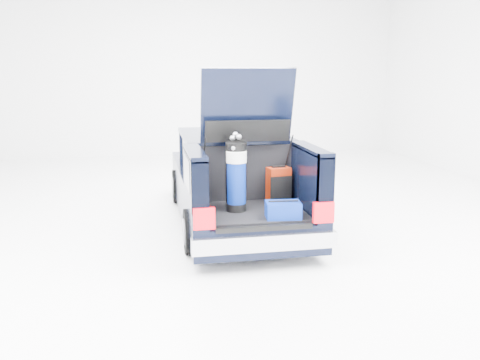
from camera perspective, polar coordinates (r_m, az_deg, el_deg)
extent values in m
plane|color=white|center=(8.37, -0.63, -4.70)|extent=(14.00, 14.00, 0.00)
cube|color=black|center=(8.86, -1.36, -0.40)|extent=(1.75, 3.00, 0.70)
cube|color=black|center=(10.40, -2.74, 0.90)|extent=(1.70, 0.30, 0.50)
cube|color=#A8A8AF|center=(10.55, -2.84, 0.68)|extent=(1.72, 0.10, 0.22)
cube|color=black|center=(8.26, -0.83, 3.06)|extent=(1.55, 1.95, 0.54)
cube|color=black|center=(8.22, -0.83, 5.05)|extent=(1.62, 2.05, 0.06)
cube|color=black|center=(6.86, 1.53, -5.47)|extent=(1.75, 1.30, 0.40)
cube|color=black|center=(6.81, 1.51, -3.61)|extent=(1.32, 1.18, 0.05)
cube|color=black|center=(6.58, -5.05, -0.63)|extent=(0.20, 1.30, 0.85)
cube|color=black|center=(6.90, 7.87, -0.10)|extent=(0.20, 1.30, 0.85)
cube|color=black|center=(6.50, -5.12, 3.11)|extent=(0.20, 1.30, 0.06)
cube|color=black|center=(6.82, 7.98, 3.47)|extent=(0.20, 1.30, 0.06)
cube|color=black|center=(7.29, 0.55, 0.64)|extent=(1.36, 0.08, 0.84)
cube|color=#A8A8AF|center=(6.22, 2.85, -7.06)|extent=(1.80, 0.12, 0.20)
cube|color=red|center=(6.02, -4.06, -4.34)|extent=(0.26, 0.07, 0.26)
cube|color=red|center=(6.35, 9.36, -3.60)|extent=(0.26, 0.07, 0.26)
cube|color=black|center=(6.20, 2.79, -5.43)|extent=(1.20, 0.06, 0.06)
cube|color=black|center=(6.99, 0.83, 8.33)|extent=(1.28, 0.33, 1.03)
cube|color=black|center=(7.02, 0.77, 9.49)|extent=(0.95, 0.17, 0.54)
cylinder|color=black|center=(9.59, -6.96, -0.68)|extent=(0.20, 0.62, 0.62)
cylinder|color=slate|center=(9.59, -6.96, -0.68)|extent=(0.23, 0.36, 0.36)
cylinder|color=black|center=(9.83, 2.62, -0.30)|extent=(0.20, 0.62, 0.62)
cylinder|color=slate|center=(9.83, 2.62, -0.30)|extent=(0.23, 0.36, 0.36)
cylinder|color=black|center=(6.90, -5.44, -5.77)|extent=(0.20, 0.62, 0.62)
cylinder|color=slate|center=(6.90, -5.44, -5.77)|extent=(0.23, 0.36, 0.36)
cylinder|color=black|center=(7.22, 7.69, -5.01)|extent=(0.20, 0.62, 0.62)
cylinder|color=slate|center=(7.22, 7.69, -5.01)|extent=(0.23, 0.36, 0.36)
cube|color=#721603|center=(7.22, 4.33, -0.52)|extent=(0.34, 0.25, 0.49)
cube|color=black|center=(7.17, 4.36, 1.52)|extent=(0.20, 0.08, 0.03)
cube|color=black|center=(7.14, 4.52, -1.07)|extent=(0.32, 0.07, 0.38)
cylinder|color=black|center=(6.80, -0.44, 0.54)|extent=(0.33, 0.40, 0.93)
cube|color=white|center=(6.91, -0.62, 1.00)|extent=(0.11, 0.04, 0.33)
sphere|color=#99999E|center=(6.73, -0.85, 4.74)|extent=(0.08, 0.08, 0.08)
sphere|color=#99999E|center=(6.69, -0.12, 4.88)|extent=(0.08, 0.08, 0.08)
cylinder|color=black|center=(6.78, -0.40, -3.02)|extent=(0.32, 0.32, 0.10)
cylinder|color=navy|center=(6.70, -0.41, -0.29)|extent=(0.30, 0.30, 0.57)
cylinder|color=white|center=(6.63, -0.41, 2.60)|extent=(0.32, 0.32, 0.15)
sphere|color=#99999E|center=(6.64, -0.18, 3.52)|extent=(0.07, 0.07, 0.07)
sphere|color=#99999E|center=(6.65, -0.48, 3.89)|extent=(0.07, 0.07, 0.07)
cube|color=navy|center=(6.45, 4.87, -3.36)|extent=(0.46, 0.33, 0.21)
cylinder|color=black|center=(6.42, 4.88, -2.38)|extent=(0.38, 0.06, 0.02)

